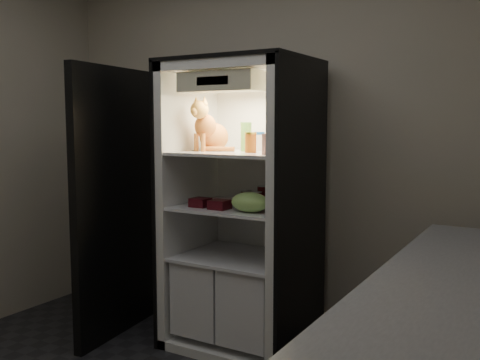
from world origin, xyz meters
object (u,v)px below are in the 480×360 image
object	(u,v)px
soda_can_b	(273,200)
soda_can_c	(257,201)
soda_can_a	(263,196)
salsa_jar	(251,142)
tabby_cat	(210,131)
condiment_jar	(246,197)
berry_box_left	(200,202)
refrigerator	(243,227)
grape_bag	(250,202)
pepper_jar	(277,137)
cream_carton	(270,144)
mayo_tub	(258,141)
berry_box_right	(220,205)
parmesan_shaker	(246,137)

from	to	relation	value
soda_can_b	soda_can_c	bearing A→B (deg)	-145.34
soda_can_a	soda_can_b	world-z (taller)	soda_can_a
salsa_jar	tabby_cat	bearing A→B (deg)	171.03
condiment_jar	berry_box_left	bearing A→B (deg)	-132.72
condiment_jar	refrigerator	bearing A→B (deg)	-166.53
refrigerator	tabby_cat	size ratio (longest dim) A/B	5.26
grape_bag	berry_box_left	distance (m)	0.38
salsa_jar	pepper_jar	xyz separation A→B (m)	(0.13, 0.11, 0.03)
soda_can_c	berry_box_left	xyz separation A→B (m)	(-0.37, -0.07, -0.03)
grape_bag	soda_can_b	bearing A→B (deg)	59.81
cream_carton	grape_bag	size ratio (longest dim) A/B	0.51
pepper_jar	condiment_jar	distance (m)	0.46
soda_can_c	cream_carton	bearing A→B (deg)	-31.68
mayo_tub	soda_can_a	world-z (taller)	mayo_tub
mayo_tub	berry_box_right	bearing A→B (deg)	-104.64
soda_can_b	condiment_jar	distance (m)	0.27
salsa_jar	soda_can_b	bearing A→B (deg)	6.52
mayo_tub	salsa_jar	size ratio (longest dim) A/B	0.99
berry_box_left	grape_bag	bearing A→B (deg)	-2.62
parmesan_shaker	pepper_jar	size ratio (longest dim) A/B	0.99
mayo_tub	condiment_jar	distance (m)	0.38
grape_bag	berry_box_right	bearing A→B (deg)	-179.50
tabby_cat	soda_can_a	world-z (taller)	tabby_cat
salsa_jar	berry_box_right	bearing A→B (deg)	-138.72
cream_carton	berry_box_left	world-z (taller)	cream_carton
salsa_jar	condiment_jar	size ratio (longest dim) A/B	1.29
refrigerator	mayo_tub	bearing A→B (deg)	59.47
parmesan_shaker	mayo_tub	xyz separation A→B (m)	(0.04, 0.09, -0.03)
soda_can_c	parmesan_shaker	bearing A→B (deg)	136.76
soda_can_a	berry_box_left	size ratio (longest dim) A/B	1.16
salsa_jar	cream_carton	distance (m)	0.23
mayo_tub	refrigerator	bearing A→B (deg)	-120.53
pepper_jar	soda_can_c	xyz separation A→B (m)	(-0.06, -0.15, -0.39)
tabby_cat	salsa_jar	distance (m)	0.35
parmesan_shaker	cream_carton	distance (m)	0.39
tabby_cat	soda_can_c	distance (m)	0.60
condiment_jar	berry_box_left	world-z (taller)	condiment_jar
salsa_jar	soda_can_b	size ratio (longest dim) A/B	1.02
cream_carton	berry_box_right	bearing A→B (deg)	-178.50
salsa_jar	cream_carton	size ratio (longest dim) A/B	1.04
tabby_cat	condiment_jar	distance (m)	0.50
tabby_cat	parmesan_shaker	bearing A→B (deg)	21.09
cream_carton	pepper_jar	bearing A→B (deg)	106.80
refrigerator	pepper_jar	bearing A→B (deg)	0.82
salsa_jar	pepper_jar	world-z (taller)	pepper_jar
parmesan_shaker	soda_can_c	world-z (taller)	parmesan_shaker
soda_can_a	berry_box_left	xyz separation A→B (m)	(-0.32, -0.24, -0.04)
soda_can_c	grape_bag	distance (m)	0.09
cream_carton	grape_bag	distance (m)	0.37
soda_can_a	soda_can_c	world-z (taller)	soda_can_a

